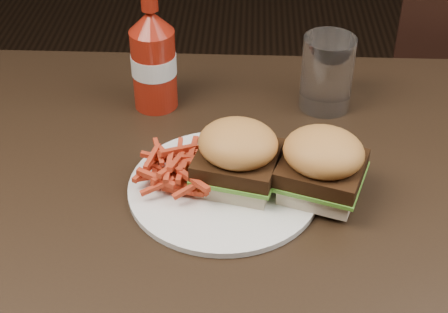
{
  "coord_description": "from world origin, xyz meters",
  "views": [
    {
      "loc": [
        0.02,
        -0.69,
        1.34
      ],
      "look_at": [
        -0.01,
        0.03,
        0.8
      ],
      "focal_mm": 55.0,
      "sensor_mm": 36.0,
      "label": 1
    }
  ],
  "objects_px": {
    "ketchup_bottle": "(154,72)",
    "tumbler": "(327,75)",
    "plate": "(224,188)",
    "dining_table": "(232,213)"
  },
  "relations": [
    {
      "from": "plate",
      "to": "dining_table",
      "type": "bearing_deg",
      "value": -60.3
    },
    {
      "from": "tumbler",
      "to": "plate",
      "type": "bearing_deg",
      "value": -124.5
    },
    {
      "from": "dining_table",
      "to": "ketchup_bottle",
      "type": "bearing_deg",
      "value": 119.06
    },
    {
      "from": "dining_table",
      "to": "tumbler",
      "type": "relative_size",
      "value": 9.53
    },
    {
      "from": "plate",
      "to": "ketchup_bottle",
      "type": "bearing_deg",
      "value": 118.99
    },
    {
      "from": "dining_table",
      "to": "tumbler",
      "type": "bearing_deg",
      "value": 60.1
    },
    {
      "from": "ketchup_bottle",
      "to": "tumbler",
      "type": "height_order",
      "value": "ketchup_bottle"
    },
    {
      "from": "ketchup_bottle",
      "to": "tumbler",
      "type": "distance_m",
      "value": 0.27
    },
    {
      "from": "dining_table",
      "to": "ketchup_bottle",
      "type": "xyz_separation_m",
      "value": [
        -0.13,
        0.23,
        0.08
      ]
    },
    {
      "from": "dining_table",
      "to": "tumbler",
      "type": "xyz_separation_m",
      "value": [
        0.14,
        0.24,
        0.08
      ]
    }
  ]
}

